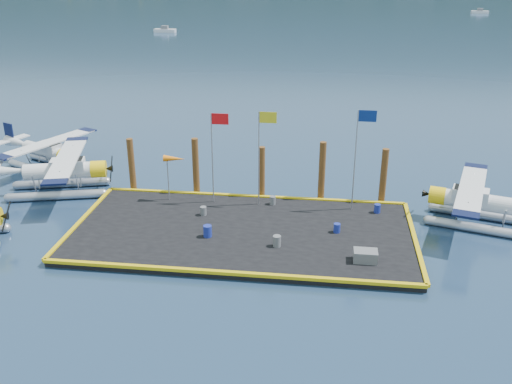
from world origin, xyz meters
TOP-DOWN VIEW (x-y plane):
  - ground at (0.00, 0.00)m, footprint 4000.00×4000.00m
  - dock at (0.00, 0.00)m, footprint 20.00×10.00m
  - dock_bumpers at (0.00, 0.00)m, footprint 20.25×10.25m
  - seaplane_b at (-13.30, 4.86)m, footprint 9.00×9.70m
  - seaplane_c at (-16.59, 9.13)m, footprint 7.97×8.35m
  - seaplane_d at (13.94, 3.30)m, footprint 8.47×9.10m
  - drum_0 at (-2.74, 1.70)m, footprint 0.40×0.40m
  - drum_1 at (2.21, -1.80)m, footprint 0.45×0.45m
  - drum_2 at (5.55, 0.35)m, footprint 0.39×0.39m
  - drum_3 at (-1.87, -1.15)m, footprint 0.49×0.49m
  - drum_4 at (8.09, 3.44)m, footprint 0.40×0.40m
  - drum_5 at (1.40, 3.90)m, footprint 0.39×0.39m
  - crate at (7.04, -2.88)m, footprint 1.26×0.84m
  - flagpole_red at (-2.29, 3.80)m, footprint 1.14×0.08m
  - flagpole_yellow at (0.70, 3.80)m, footprint 1.14×0.08m
  - flagpole_blue at (6.70, 3.80)m, footprint 1.14×0.08m
  - windsock at (-5.03, 3.80)m, footprint 1.40×0.44m
  - piling_0 at (-8.50, 5.40)m, footprint 0.44×0.44m
  - piling_1 at (-4.00, 5.40)m, footprint 0.44×0.44m
  - piling_2 at (0.50, 5.40)m, footprint 0.44×0.44m
  - piling_3 at (4.50, 5.40)m, footprint 0.44×0.44m
  - piling_4 at (8.50, 5.40)m, footprint 0.44×0.44m

SIDE VIEW (x-z plane):
  - ground at x=0.00m, z-range 0.00..0.00m
  - dock at x=0.00m, z-range 0.00..0.40m
  - dock_bumpers at x=0.00m, z-range 0.40..0.58m
  - drum_2 at x=5.55m, z-range 0.40..0.95m
  - drum_5 at x=1.40m, z-range 0.40..0.95m
  - drum_0 at x=-2.74m, z-range 0.40..0.96m
  - drum_4 at x=8.09m, z-range 0.40..0.97m
  - crate at x=7.04m, z-range 0.40..1.03m
  - drum_1 at x=2.21m, z-range 0.40..1.04m
  - drum_3 at x=-1.87m, z-range 0.40..1.09m
  - seaplane_c at x=-16.59m, z-range -0.20..2.87m
  - seaplane_d at x=13.94m, z-range -0.21..3.03m
  - seaplane_b at x=-13.30m, z-range -0.22..3.23m
  - piling_2 at x=0.50m, z-range 0.00..3.80m
  - piling_0 at x=-8.50m, z-range 0.00..4.00m
  - piling_4 at x=8.50m, z-range 0.00..4.00m
  - piling_1 at x=-4.00m, z-range 0.00..4.20m
  - piling_3 at x=4.50m, z-range 0.00..4.30m
  - windsock at x=-5.03m, z-range 1.67..4.79m
  - flagpole_red at x=-2.29m, z-range 1.40..7.40m
  - flagpole_yellow at x=0.70m, z-range 1.41..7.61m
  - flagpole_blue at x=6.70m, z-range 1.44..7.94m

